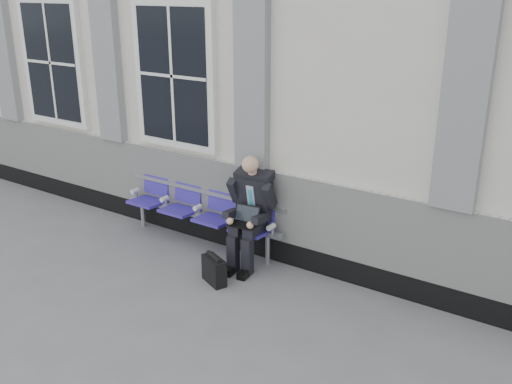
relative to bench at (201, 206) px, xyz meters
The scene contains 5 objects.
ground 1.66m from the bench, 122.14° to the right, with size 70.00×70.00×0.00m, color slate.
station_building 2.85m from the bench, 111.57° to the left, with size 14.40×4.40×4.49m.
bench is the anchor object (origin of this frame).
businessman 0.95m from the bench, ahead, with size 0.61×0.81×1.44m.
briefcase 1.22m from the bench, 43.62° to the right, with size 0.39×0.29×0.37m.
Camera 1 is at (5.49, -4.24, 3.36)m, focal length 40.00 mm.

